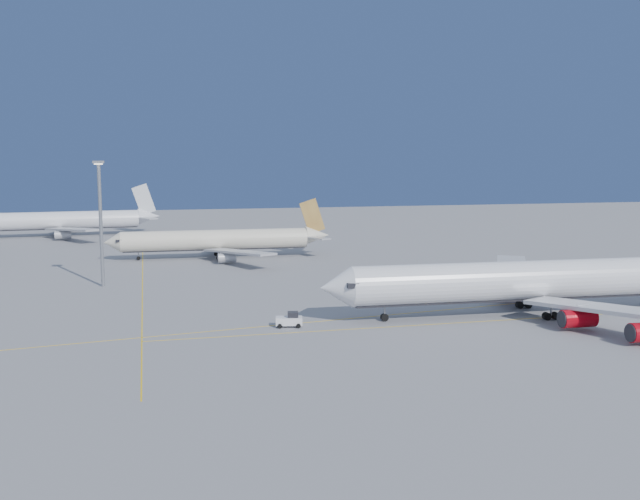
% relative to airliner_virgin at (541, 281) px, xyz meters
% --- Properties ---
extents(ground, '(500.00, 500.00, 0.00)m').
position_rel_airliner_virgin_xyz_m(ground, '(-25.21, 10.93, -5.62)').
color(ground, slate).
rests_on(ground, ground).
extents(taxiway_lines, '(118.86, 140.00, 0.02)m').
position_rel_airliner_virgin_xyz_m(taxiway_lines, '(-39.92, 17.27, -5.61)').
color(taxiway_lines, yellow).
rests_on(taxiway_lines, ground).
extents(airliner_virgin, '(75.52, 67.88, 18.64)m').
position_rel_airliner_virgin_xyz_m(airliner_virgin, '(0.00, 0.00, 0.00)').
color(airliner_virgin, white).
rests_on(airliner_virgin, ground).
extents(airliner_etihad, '(58.84, 54.47, 15.38)m').
position_rel_airliner_virgin_xyz_m(airliner_etihad, '(-45.19, 80.91, -0.94)').
color(airliner_etihad, beige).
rests_on(airliner_etihad, ground).
extents(airliner_third, '(64.78, 59.51, 17.37)m').
position_rel_airliner_virgin_xyz_m(airliner_third, '(-91.35, 145.30, -0.36)').
color(airliner_third, white).
rests_on(airliner_third, ground).
extents(pushback_tug, '(4.41, 3.12, 2.31)m').
position_rel_airliner_virgin_xyz_m(pushback_tug, '(-42.84, 0.83, -4.55)').
color(pushback_tug, white).
rests_on(pushback_tug, ground).
extents(light_mast, '(2.21, 2.21, 25.52)m').
position_rel_airliner_virgin_xyz_m(light_mast, '(-72.99, 44.29, 9.44)').
color(light_mast, gray).
rests_on(light_mast, ground).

